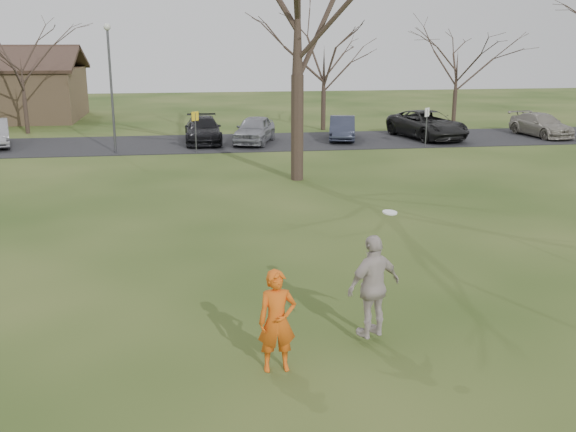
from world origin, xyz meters
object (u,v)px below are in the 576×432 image
object	(u,v)px
car_5	(342,128)
big_tree	(298,0)
player_defender	(277,321)
car_4	(254,130)
car_3	(203,130)
lamp_post	(110,73)
car_7	(541,125)
car_6	(427,125)
catching_play	(374,286)

from	to	relation	value
car_5	big_tree	bearing A→B (deg)	-99.66
player_defender	car_4	bearing A→B (deg)	83.91
car_3	car_5	distance (m)	7.78
car_3	lamp_post	xyz separation A→B (m)	(-4.42, -2.71, 3.24)
car_7	big_tree	distance (m)	19.75
player_defender	car_4	world-z (taller)	player_defender
car_6	catching_play	world-z (taller)	catching_play
car_6	big_tree	distance (m)	14.83
catching_play	big_tree	size ratio (longest dim) A/B	0.17
player_defender	car_5	bearing A→B (deg)	73.21
car_3	car_4	xyz separation A→B (m)	(2.77, -0.63, 0.04)
car_7	player_defender	bearing A→B (deg)	-135.11
car_4	car_5	world-z (taller)	car_4
car_7	car_5	bearing A→B (deg)	169.91
player_defender	car_7	size ratio (longest dim) A/B	0.41
car_3	car_4	world-z (taller)	car_4
player_defender	big_tree	world-z (taller)	big_tree
car_3	car_6	bearing A→B (deg)	-1.89
car_4	big_tree	distance (m)	11.45
catching_play	car_7	bearing A→B (deg)	55.40
car_5	car_7	world-z (taller)	car_5
car_5	car_7	xyz separation A→B (m)	(11.80, -0.34, -0.00)
car_5	big_tree	world-z (taller)	big_tree
lamp_post	big_tree	world-z (taller)	big_tree
catching_play	player_defender	bearing A→B (deg)	-157.66
car_4	catching_play	distance (m)	24.43
big_tree	car_7	bearing A→B (deg)	31.27
car_5	car_3	bearing A→B (deg)	-168.12
big_tree	lamp_post	bearing A→B (deg)	136.85
lamp_post	car_4	bearing A→B (deg)	16.11
catching_play	lamp_post	world-z (taller)	lamp_post
car_3	car_4	size ratio (longest dim) A/B	1.11
car_5	car_6	world-z (taller)	car_6
player_defender	car_6	size ratio (longest dim) A/B	0.33
car_7	catching_play	bearing A→B (deg)	-133.05
player_defender	lamp_post	world-z (taller)	lamp_post
car_6	car_7	distance (m)	6.86
car_5	car_6	xyz separation A→B (m)	(4.94, -0.14, 0.12)
lamp_post	catching_play	bearing A→B (deg)	-72.50
car_3	car_7	size ratio (longest dim) A/B	1.06
player_defender	catching_play	size ratio (longest dim) A/B	0.76
car_3	car_5	world-z (taller)	car_3
car_3	catching_play	bearing A→B (deg)	-84.59
car_7	lamp_post	size ratio (longest dim) A/B	0.72
car_7	catching_play	size ratio (longest dim) A/B	1.85
car_4	car_6	xyz separation A→B (m)	(9.95, 0.34, 0.05)
car_4	car_5	size ratio (longest dim) A/B	1.08
car_4	big_tree	world-z (taller)	big_tree
car_7	catching_play	xyz separation A→B (m)	(-16.95, -24.56, 0.45)
car_3	car_7	bearing A→B (deg)	-2.02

